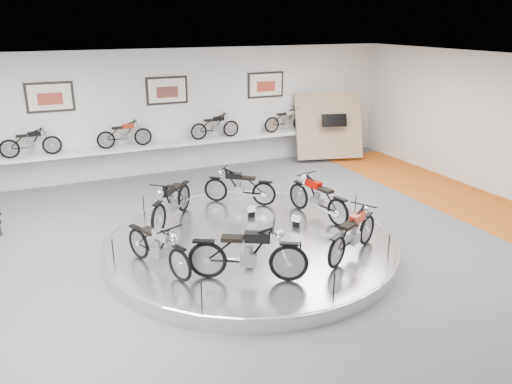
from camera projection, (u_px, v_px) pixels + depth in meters
name	position (u px, v px, depth m)	size (l,w,h in m)	color
floor	(256.00, 255.00, 10.85)	(16.00, 16.00, 0.00)	#575759
ceiling	(256.00, 67.00, 9.54)	(16.00, 16.00, 0.00)	white
wall_back	(168.00, 112.00, 16.22)	(16.00, 16.00, 0.00)	silver
orange_carpet_strip	(485.00, 209.00, 13.49)	(2.40, 12.60, 0.01)	#BD530E
dado_band	(171.00, 155.00, 16.68)	(15.68, 0.04, 1.10)	#BCBCBA
display_platform	(251.00, 244.00, 11.06)	(6.40, 6.40, 0.30)	silver
platform_rim	(251.00, 239.00, 11.02)	(6.40, 6.40, 0.10)	#B2B2BA
shelf	(172.00, 144.00, 16.29)	(11.00, 0.55, 0.10)	silver
poster_left	(50.00, 97.00, 14.60)	(1.35, 0.06, 0.88)	silver
poster_center	(167.00, 90.00, 15.96)	(1.35, 0.06, 0.88)	silver
poster_right	(266.00, 85.00, 17.32)	(1.35, 0.06, 0.88)	silver
display_panel	(329.00, 126.00, 17.87)	(2.40, 0.12, 2.40)	tan
shelf_bike_a	(31.00, 144.00, 14.53)	(1.22, 0.42, 0.73)	black
shelf_bike_b	(125.00, 136.00, 15.57)	(1.22, 0.42, 0.73)	maroon
shelf_bike_c	(215.00, 128.00, 16.74)	(1.22, 0.42, 0.73)	black
shelf_bike_d	(286.00, 121.00, 17.79)	(1.22, 0.42, 0.73)	silver
bike_a	(318.00, 197.00, 11.99)	(1.74, 0.62, 1.03)	#A80701
bike_b	(239.00, 186.00, 12.90)	(1.63, 0.58, 0.96)	black
bike_c	(171.00, 201.00, 11.72)	(1.80, 0.64, 1.06)	black
bike_d	(158.00, 246.00, 9.47)	(1.67, 0.59, 0.98)	silver
bike_e	(248.00, 252.00, 9.07)	(1.88, 0.67, 1.11)	black
bike_f	(353.00, 233.00, 10.04)	(1.69, 0.60, 0.99)	maroon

